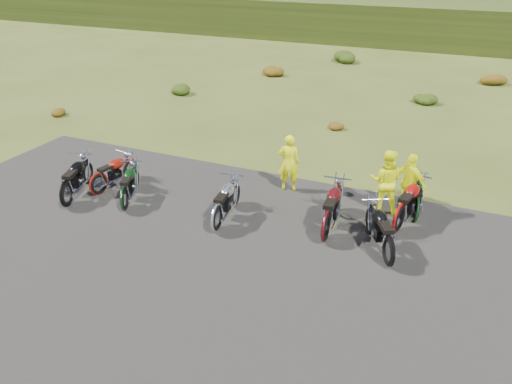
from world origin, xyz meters
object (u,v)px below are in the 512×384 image
at_px(person_middle, 289,164).
at_px(motorcycle_7, 415,221).
at_px(motorcycle_3, 217,231).
at_px(motorcycle_0, 69,207).

bearing_deg(person_middle, motorcycle_7, 160.42).
height_order(motorcycle_3, motorcycle_7, motorcycle_3).
relative_size(motorcycle_0, motorcycle_7, 1.17).
xyz_separation_m(motorcycle_7, person_middle, (-3.89, 0.40, 0.89)).
bearing_deg(person_middle, motorcycle_3, 60.99).
bearing_deg(person_middle, motorcycle_0, 19.91).
xyz_separation_m(motorcycle_0, person_middle, (5.44, 3.61, 0.89)).
bearing_deg(motorcycle_7, motorcycle_3, 109.57).
relative_size(motorcycle_3, person_middle, 1.21).
relative_size(motorcycle_3, motorcycle_7, 1.13).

